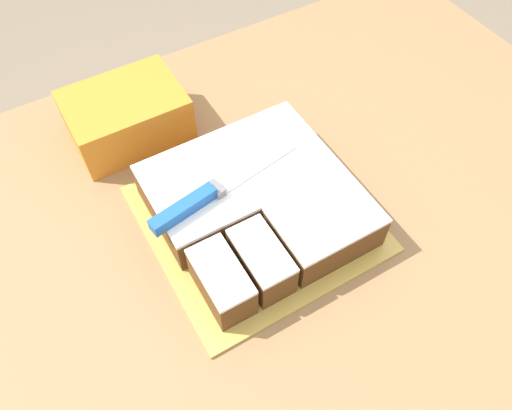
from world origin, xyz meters
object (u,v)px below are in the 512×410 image
knife (200,199)px  storage_box (127,116)px  cake (257,203)px  cake_board (256,218)px

knife → storage_box: bearing=84.9°
cake → storage_box: bearing=110.9°
knife → cake_board: bearing=-27.7°
cake_board → storage_box: bearing=110.1°
cake_board → storage_box: size_ratio=1.69×
cake → storage_box: storage_box is taller
cake → knife: knife is taller
cake_board → knife: size_ratio=1.27×
cake → knife: 0.10m
cake → storage_box: (-0.11, 0.30, 0.01)m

